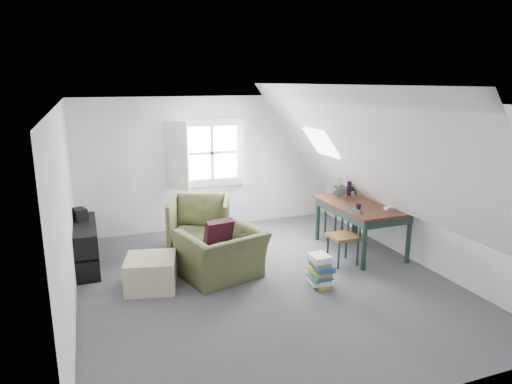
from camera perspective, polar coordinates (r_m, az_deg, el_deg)
name	(u,v)px	position (r m, az deg, el deg)	size (l,w,h in m)	color
floor	(264,281)	(6.60, 1.06, -11.11)	(5.50, 5.50, 0.00)	#49484D
ceiling	(265,102)	(5.99, 1.17, 11.13)	(5.50, 5.50, 0.00)	white
wall_back	(212,163)	(8.74, -5.58, 3.64)	(5.00, 5.00, 0.00)	silver
wall_front	(391,275)	(3.89, 16.49, -9.89)	(5.00, 5.00, 0.00)	silver
wall_left	(66,215)	(5.77, -22.64, -2.64)	(5.50, 5.50, 0.00)	silver
wall_right	(415,182)	(7.45, 19.29, 1.17)	(5.50, 5.50, 0.00)	silver
slope_left	(146,165)	(5.69, -13.55, 3.26)	(5.50, 5.50, 0.00)	white
slope_right	(365,152)	(6.79, 13.43, 4.92)	(5.50, 5.50, 0.00)	white
dormer_window	(212,153)	(8.63, -5.48, 4.86)	(1.71, 0.35, 1.30)	white
skylight	(321,143)	(7.90, 8.16, 6.12)	(0.55, 0.75, 0.04)	white
armchair_near	(223,277)	(6.74, -4.21, -10.59)	(1.09, 0.95, 0.71)	#484C2A
armchair_far	(200,249)	(7.83, -6.96, -7.09)	(0.96, 0.99, 0.90)	#484C2A
throw_pillow	(219,233)	(6.64, -4.67, -5.12)	(0.41, 0.12, 0.41)	#3A0F21
ottoman	(151,273)	(6.49, -12.99, -9.80)	(0.66, 0.66, 0.44)	#B4AA8C
dining_table	(361,210)	(7.70, 12.99, -2.17)	(0.98, 1.63, 0.81)	#35180F
demijohn	(340,190)	(7.93, 10.40, 0.25)	(0.24, 0.24, 0.34)	silver
vase_twigs	(349,188)	(8.14, 11.55, 0.55)	(0.08, 0.09, 0.62)	black
cup	(358,210)	(7.30, 12.68, -2.16)	(0.09, 0.09, 0.09)	black
paper_box	(389,208)	(7.43, 16.23, -1.93)	(0.13, 0.08, 0.04)	white
dining_chair_far	(341,209)	(8.41, 10.55, -2.16)	(0.45, 0.45, 0.97)	brown
dining_chair_near	(345,235)	(7.19, 11.08, -5.32)	(0.41, 0.41, 0.88)	brown
media_shelf	(82,249)	(7.40, -20.87, -6.65)	(0.45, 1.34, 0.68)	black
electronics_box	(80,214)	(7.55, -21.18, -2.64)	(0.17, 0.24, 0.19)	black
magazine_stack	(321,270)	(6.46, 8.08, -9.67)	(0.33, 0.39, 0.44)	#B29933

